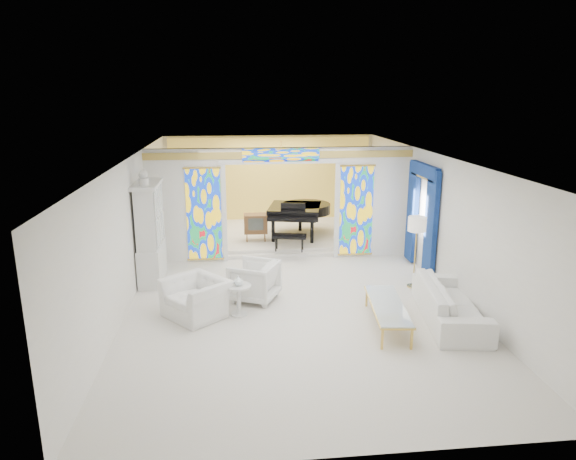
{
  "coord_description": "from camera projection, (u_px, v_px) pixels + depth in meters",
  "views": [
    {
      "loc": [
        -1.24,
        -11.31,
        4.36
      ],
      "look_at": [
        -0.0,
        0.2,
        1.27
      ],
      "focal_mm": 32.0,
      "sensor_mm": 36.0,
      "label": 1
    }
  ],
  "objects": [
    {
      "name": "wall_back",
      "position": [
        270.0,
        180.0,
        17.49
      ],
      "size": [
        7.0,
        0.02,
        3.0
      ],
      "primitive_type": "cube",
      "color": "white",
      "rests_on": "floor"
    },
    {
      "name": "wall_front",
      "position": [
        345.0,
        347.0,
        5.96
      ],
      "size": [
        7.0,
        0.02,
        3.0
      ],
      "primitive_type": "cube",
      "color": "white",
      "rests_on": "floor"
    },
    {
      "name": "stained_glass_left",
      "position": [
        204.0,
        214.0,
        13.38
      ],
      "size": [
        0.9,
        0.04,
        2.4
      ],
      "primitive_type": "cube",
      "color": "gold",
      "rests_on": "partition_wall"
    },
    {
      "name": "alcove_platform",
      "position": [
        275.0,
        234.0,
        16.03
      ],
      "size": [
        6.8,
        3.8,
        0.18
      ],
      "primitive_type": "cube",
      "color": "silver",
      "rests_on": "floor"
    },
    {
      "name": "stained_glass_transom",
      "position": [
        281.0,
        155.0,
        13.2
      ],
      "size": [
        2.0,
        0.04,
        0.34
      ],
      "primitive_type": "cube",
      "color": "gold",
      "rests_on": "partition_wall"
    },
    {
      "name": "wall_right",
      "position": [
        436.0,
        219.0,
        12.09
      ],
      "size": [
        0.02,
        12.0,
        3.0
      ],
      "primitive_type": "cube",
      "color": "white",
      "rests_on": "floor"
    },
    {
      "name": "partition_wall",
      "position": [
        281.0,
        199.0,
        13.6
      ],
      "size": [
        7.0,
        0.22,
        3.0
      ],
      "color": "white",
      "rests_on": "floor"
    },
    {
      "name": "stained_glass_right",
      "position": [
        356.0,
        211.0,
        13.8
      ],
      "size": [
        0.9,
        0.04,
        2.4
      ],
      "primitive_type": "cube",
      "color": "gold",
      "rests_on": "partition_wall"
    },
    {
      "name": "blue_drapes",
      "position": [
        422.0,
        209.0,
        12.73
      ],
      "size": [
        0.14,
        1.85,
        2.65
      ],
      "color": "navy",
      "rests_on": "wall_right"
    },
    {
      "name": "grand_piano",
      "position": [
        300.0,
        210.0,
        15.44
      ],
      "size": [
        2.17,
        2.94,
        1.13
      ],
      "rotation": [
        0.0,
        0.0,
        -0.22
      ],
      "color": "black",
      "rests_on": "alcove_platform"
    },
    {
      "name": "floor",
      "position": [
        289.0,
        284.0,
        12.11
      ],
      "size": [
        12.0,
        12.0,
        0.0
      ],
      "primitive_type": "plane",
      "color": "silver",
      "rests_on": "ground"
    },
    {
      "name": "ceiling",
      "position": [
        289.0,
        157.0,
        11.34
      ],
      "size": [
        7.0,
        12.0,
        0.02
      ],
      "primitive_type": "cube",
      "color": "white",
      "rests_on": "wall_back"
    },
    {
      "name": "armchair_right",
      "position": [
        254.0,
        281.0,
        11.1
      ],
      "size": [
        1.25,
        1.23,
        0.86
      ],
      "primitive_type": "imported",
      "rotation": [
        0.0,
        0.0,
        -2.01
      ],
      "color": "white",
      "rests_on": "floor"
    },
    {
      "name": "side_table",
      "position": [
        239.0,
        296.0,
        10.32
      ],
      "size": [
        0.63,
        0.63,
        0.64
      ],
      "rotation": [
        0.0,
        0.0,
        0.27
      ],
      "color": "silver",
      "rests_on": "floor"
    },
    {
      "name": "vase",
      "position": [
        238.0,
        280.0,
        10.24
      ],
      "size": [
        0.25,
        0.25,
        0.2
      ],
      "primitive_type": "imported",
      "rotation": [
        0.0,
        0.0,
        0.37
      ],
      "color": "white",
      "rests_on": "side_table"
    },
    {
      "name": "floor_lamp",
      "position": [
        417.0,
        228.0,
        11.58
      ],
      "size": [
        0.41,
        0.41,
        1.67
      ],
      "rotation": [
        0.0,
        0.0,
        -0.02
      ],
      "color": "gold",
      "rests_on": "floor"
    },
    {
      "name": "chandelier",
      "position": [
        281.0,
        156.0,
        15.32
      ],
      "size": [
        0.48,
        0.48,
        0.3
      ],
      "primitive_type": "cylinder",
      "color": "gold",
      "rests_on": "ceiling"
    },
    {
      "name": "armchair_left",
      "position": [
        196.0,
        298.0,
        10.3
      ],
      "size": [
        1.55,
        1.57,
        0.77
      ],
      "primitive_type": "imported",
      "rotation": [
        0.0,
        0.0,
        -0.86
      ],
      "color": "white",
      "rests_on": "floor"
    },
    {
      "name": "tv_console",
      "position": [
        256.0,
        224.0,
        14.92
      ],
      "size": [
        0.69,
        0.48,
        0.79
      ],
      "rotation": [
        0.0,
        0.0,
        -0.02
      ],
      "color": "brown",
      "rests_on": "alcove_platform"
    },
    {
      "name": "wall_left",
      "position": [
        132.0,
        227.0,
        11.36
      ],
      "size": [
        0.02,
        12.0,
        3.0
      ],
      "primitive_type": "cube",
      "color": "white",
      "rests_on": "floor"
    },
    {
      "name": "gold_curtain_back",
      "position": [
        270.0,
        180.0,
        17.37
      ],
      "size": [
        6.7,
        0.1,
        2.9
      ],
      "primitive_type": "cube",
      "color": "gold",
      "rests_on": "wall_back"
    },
    {
      "name": "coffee_table",
      "position": [
        388.0,
        306.0,
        9.83
      ],
      "size": [
        0.84,
        2.08,
        0.45
      ],
      "rotation": [
        0.0,
        0.0,
        -0.11
      ],
      "color": "white",
      "rests_on": "floor"
    },
    {
      "name": "china_cabinet",
      "position": [
        150.0,
        234.0,
        12.05
      ],
      "size": [
        0.56,
        1.46,
        2.72
      ],
      "color": "silver",
      "rests_on": "floor"
    },
    {
      "name": "sofa",
      "position": [
        451.0,
        302.0,
        10.09
      ],
      "size": [
        1.39,
        2.7,
        0.75
      ],
      "primitive_type": "imported",
      "rotation": [
        0.0,
        0.0,
        1.42
      ],
      "color": "white",
      "rests_on": "floor"
    }
  ]
}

